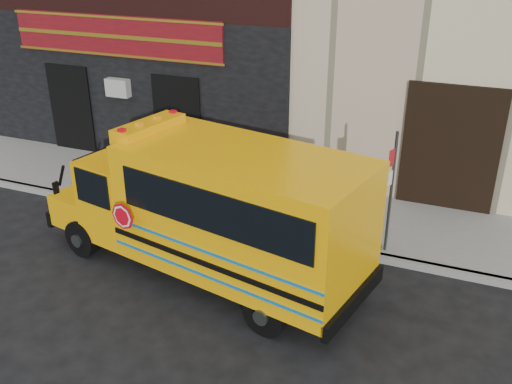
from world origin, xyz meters
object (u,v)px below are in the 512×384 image
object	(u,v)px
bicycle	(170,236)
sign_pole	(391,190)
cyclist	(167,227)
school_bus	(215,208)

from	to	relation	value
bicycle	sign_pole	bearing A→B (deg)	-41.22
sign_pole	cyclist	world-z (taller)	sign_pole
sign_pole	cyclist	bearing A→B (deg)	-155.34
sign_pole	cyclist	xyz separation A→B (m)	(-4.10, -1.88, -0.73)
school_bus	sign_pole	distance (m)	3.55
school_bus	cyclist	distance (m)	1.34
bicycle	school_bus	bearing A→B (deg)	-72.89
bicycle	cyclist	world-z (taller)	cyclist
school_bus	bicycle	world-z (taller)	school_bus
sign_pole	cyclist	size ratio (longest dim) A/B	1.70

